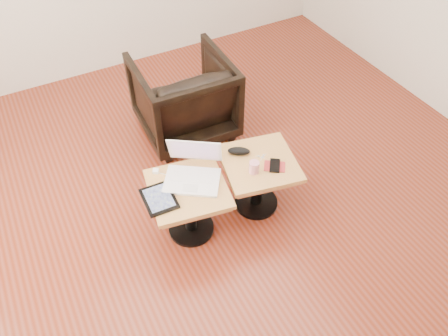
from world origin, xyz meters
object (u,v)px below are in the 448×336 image
side_table_right (258,173)px  side_table_left (189,199)px  armchair (184,97)px  striped_cup (254,167)px  laptop (193,171)px

side_table_right → side_table_left: bearing=-169.8°
side_table_right → armchair: bearing=107.6°
side_table_right → armchair: armchair is taller
side_table_right → striped_cup: size_ratio=6.68×
side_table_left → side_table_right: bearing=8.0°
side_table_left → armchair: (0.43, 1.01, 0.01)m
laptop → striped_cup: laptop is taller
striped_cup → armchair: 1.10m
striped_cup → side_table_right: bearing=37.8°
side_table_right → armchair: 1.03m
side_table_left → laptop: 0.19m
side_table_left → striped_cup: striped_cup is taller
striped_cup → side_table_left: bearing=169.7°
side_table_right → striped_cup: striped_cup is taller
side_table_left → side_table_right: (0.53, -0.02, 0.00)m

